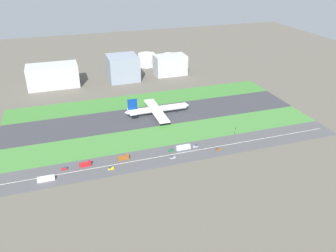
# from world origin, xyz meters

# --- Properties ---
(ground_plane) EXTENTS (800.00, 800.00, 0.00)m
(ground_plane) POSITION_xyz_m (0.00, 0.00, 0.00)
(ground_plane) COLOR #5B564C
(runway) EXTENTS (280.00, 46.00, 0.10)m
(runway) POSITION_xyz_m (0.00, 0.00, 0.05)
(runway) COLOR #38383D
(runway) RESTS_ON ground_plane
(grass_median_north) EXTENTS (280.00, 36.00, 0.10)m
(grass_median_north) POSITION_xyz_m (0.00, 41.00, 0.05)
(grass_median_north) COLOR #3D7A33
(grass_median_north) RESTS_ON ground_plane
(grass_median_south) EXTENTS (280.00, 36.00, 0.10)m
(grass_median_south) POSITION_xyz_m (0.00, -41.00, 0.05)
(grass_median_south) COLOR #427F38
(grass_median_south) RESTS_ON ground_plane
(highway) EXTENTS (280.00, 28.00, 0.10)m
(highway) POSITION_xyz_m (0.00, -73.00, 0.05)
(highway) COLOR #4C4C4F
(highway) RESTS_ON ground_plane
(highway_centerline) EXTENTS (266.00, 0.50, 0.01)m
(highway_centerline) POSITION_xyz_m (0.00, -73.00, 0.11)
(highway_centerline) COLOR silver
(highway_centerline) RESTS_ON highway
(airliner) EXTENTS (65.00, 56.00, 19.70)m
(airliner) POSITION_xyz_m (1.74, 0.00, 6.23)
(airliner) COLOR white
(airliner) RESTS_ON runway
(car_2) EXTENTS (4.40, 1.80, 2.00)m
(car_2) POSITION_xyz_m (29.86, -78.00, 0.92)
(car_2) COLOR brown
(car_2) RESTS_ON highway
(truck_1) EXTENTS (8.40, 2.50, 4.00)m
(truck_1) POSITION_xyz_m (-73.16, -68.00, 1.67)
(truck_1) COLOR #B2191E
(truck_1) RESTS_ON highway
(car_3) EXTENTS (4.40, 1.80, 2.00)m
(car_3) POSITION_xyz_m (14.63, -68.00, 0.92)
(car_3) COLOR #99999E
(car_3) RESTS_ON highway
(car_4) EXTENTS (4.40, 1.80, 2.00)m
(car_4) POSITION_xyz_m (-56.34, -78.00, 0.92)
(car_4) COLOR yellow
(car_4) RESTS_ON highway
(car_5) EXTENTS (4.40, 1.80, 2.00)m
(car_5) POSITION_xyz_m (-88.01, -68.00, 0.92)
(car_5) COLOR #B2191E
(car_5) RESTS_ON highway
(bus_0) EXTENTS (11.60, 2.50, 3.50)m
(bus_0) POSITION_xyz_m (-100.90, -78.00, 1.82)
(bus_0) COLOR silver
(bus_0) RESTS_ON highway
(truck_0) EXTENTS (8.40, 2.50, 4.00)m
(truck_0) POSITION_xyz_m (-44.60, -68.00, 1.67)
(truck_0) COLOR brown
(truck_0) RESTS_ON highway
(car_0) EXTENTS (4.40, 1.80, 2.00)m
(car_0) POSITION_xyz_m (-6.12, -68.00, 0.92)
(car_0) COLOR #19662D
(car_0) RESTS_ON highway
(car_1) EXTENTS (4.40, 1.80, 2.00)m
(car_1) POSITION_xyz_m (-8.86, -78.00, 0.92)
(car_1) COLOR #99999E
(car_1) RESTS_ON highway
(bus_1) EXTENTS (11.60, 2.50, 3.50)m
(bus_1) POSITION_xyz_m (3.89, -68.00, 1.82)
(bus_1) COLOR silver
(bus_1) RESTS_ON highway
(traffic_light) EXTENTS (0.36, 0.50, 7.20)m
(traffic_light) POSITION_xyz_m (54.52, -60.01, 4.29)
(traffic_light) COLOR #4C4C51
(traffic_light) RESTS_ON highway
(terminal_building) EXTENTS (57.26, 28.49, 26.13)m
(terminal_building) POSITION_xyz_m (-90.00, 114.00, 13.07)
(terminal_building) COLOR #B2B2B7
(terminal_building) RESTS_ON ground_plane
(hangar_building) EXTENTS (36.02, 36.89, 29.48)m
(hangar_building) POSITION_xyz_m (-7.48, 114.00, 14.74)
(hangar_building) COLOR gray
(hangar_building) RESTS_ON ground_plane
(office_tower) EXTENTS (39.81, 24.04, 24.95)m
(office_tower) POSITION_xyz_m (53.97, 114.00, 12.47)
(office_tower) COLOR #B2B2B7
(office_tower) RESTS_ON ground_plane
(fuel_tank_west) EXTENTS (17.63, 17.63, 17.21)m
(fuel_tank_west) POSITION_xyz_m (9.52, 159.00, 8.61)
(fuel_tank_west) COLOR silver
(fuel_tank_west) RESTS_ON ground_plane
(fuel_tank_centre) EXTENTS (23.37, 23.37, 17.23)m
(fuel_tank_centre) POSITION_xyz_m (34.73, 159.00, 8.61)
(fuel_tank_centre) COLOR silver
(fuel_tank_centre) RESTS_ON ground_plane
(fuel_tank_east) EXTENTS (16.02, 16.02, 14.42)m
(fuel_tank_east) POSITION_xyz_m (67.12, 159.00, 7.21)
(fuel_tank_east) COLOR silver
(fuel_tank_east) RESTS_ON ground_plane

